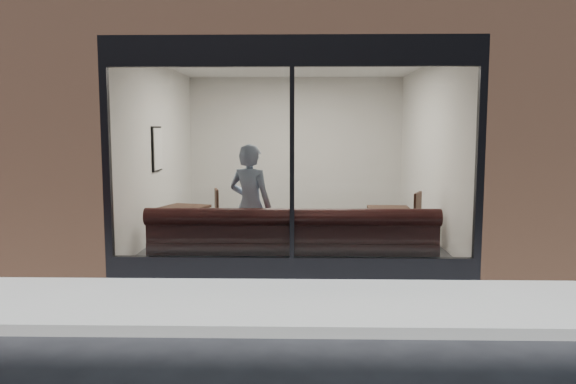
{
  "coord_description": "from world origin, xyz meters",
  "views": [
    {
      "loc": [
        0.11,
        -5.3,
        2.02
      ],
      "look_at": [
        -0.06,
        2.4,
        1.14
      ],
      "focal_mm": 35.0,
      "sensor_mm": 36.0,
      "label": 1
    }
  ],
  "objects_px": {
    "cafe_table_right": "(389,209)",
    "banquette": "(292,256)",
    "cafe_chair_right": "(406,233)",
    "cafe_chair_left": "(206,229)",
    "cafe_table_left": "(184,208)",
    "person": "(250,206)"
  },
  "relations": [
    {
      "from": "cafe_table_right",
      "to": "cafe_chair_left",
      "type": "relative_size",
      "value": 1.68
    },
    {
      "from": "cafe_table_left",
      "to": "cafe_chair_left",
      "type": "relative_size",
      "value": 1.7
    },
    {
      "from": "cafe_table_right",
      "to": "cafe_chair_left",
      "type": "xyz_separation_m",
      "value": [
        -3.06,
        0.89,
        -0.5
      ]
    },
    {
      "from": "banquette",
      "to": "cafe_chair_left",
      "type": "height_order",
      "value": "banquette"
    },
    {
      "from": "banquette",
      "to": "cafe_table_left",
      "type": "bearing_deg",
      "value": 146.63
    },
    {
      "from": "cafe_table_left",
      "to": "cafe_chair_left",
      "type": "distance_m",
      "value": 0.96
    },
    {
      "from": "cafe_chair_left",
      "to": "cafe_chair_right",
      "type": "bearing_deg",
      "value": 161.34
    },
    {
      "from": "cafe_chair_left",
      "to": "cafe_chair_right",
      "type": "relative_size",
      "value": 0.82
    },
    {
      "from": "person",
      "to": "cafe_table_right",
      "type": "distance_m",
      "value": 2.27
    },
    {
      "from": "cafe_table_right",
      "to": "cafe_chair_right",
      "type": "distance_m",
      "value": 0.86
    },
    {
      "from": "cafe_table_right",
      "to": "banquette",
      "type": "bearing_deg",
      "value": -145.06
    },
    {
      "from": "banquette",
      "to": "cafe_chair_right",
      "type": "xyz_separation_m",
      "value": [
        1.89,
        1.64,
        0.01
      ]
    },
    {
      "from": "person",
      "to": "cafe_table_left",
      "type": "bearing_deg",
      "value": -14.03
    },
    {
      "from": "person",
      "to": "cafe_table_left",
      "type": "relative_size",
      "value": 2.73
    },
    {
      "from": "person",
      "to": "cafe_table_left",
      "type": "distance_m",
      "value": 1.44
    },
    {
      "from": "cafe_table_left",
      "to": "cafe_chair_right",
      "type": "height_order",
      "value": "cafe_table_left"
    },
    {
      "from": "cafe_table_right",
      "to": "cafe_table_left",
      "type": "bearing_deg",
      "value": 178.17
    },
    {
      "from": "cafe_chair_left",
      "to": "banquette",
      "type": "bearing_deg",
      "value": 114.93
    },
    {
      "from": "banquette",
      "to": "cafe_table_right",
      "type": "height_order",
      "value": "cafe_table_right"
    },
    {
      "from": "person",
      "to": "cafe_table_left",
      "type": "xyz_separation_m",
      "value": [
        -1.15,
        0.86,
        -0.15
      ]
    },
    {
      "from": "cafe_table_left",
      "to": "cafe_chair_right",
      "type": "relative_size",
      "value": 1.4
    },
    {
      "from": "cafe_table_left",
      "to": "cafe_chair_left",
      "type": "xyz_separation_m",
      "value": [
        0.22,
        0.79,
        -0.5
      ]
    }
  ]
}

